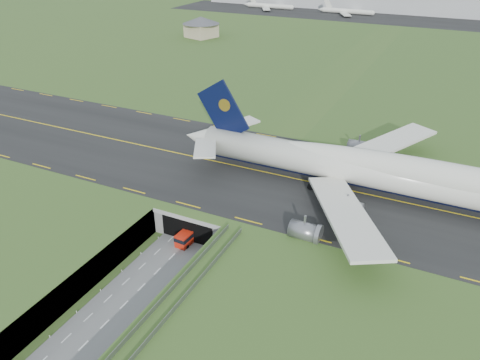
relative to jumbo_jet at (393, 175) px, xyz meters
The scene contains 10 objects.
ground 50.28m from the jumbo_jet, 136.83° to the right, with size 900.00×900.00×0.00m, color #325421.
airfield_deck 49.66m from the jumbo_jet, 136.83° to the right, with size 800.00×800.00×6.00m, color gray.
trench_road 55.53m from the jumbo_jet, 131.05° to the right, with size 12.00×75.00×0.20m, color slate.
taxiway 36.10m from the jumbo_jet, behind, with size 800.00×44.00×0.18m, color black.
tunnel_portal 40.28m from the jumbo_jet, 154.87° to the right, with size 17.00×22.30×6.00m.
guideway 58.39m from the jumbo_jet, 115.12° to the right, with size 3.00×53.00×7.05m.
jumbo_jet is the anchor object (origin of this frame).
shuttle_tram 44.75m from the jumbo_jet, 144.39° to the right, with size 2.97×6.93×2.79m.
service_building 179.59m from the jumbo_jet, 133.07° to the left, with size 24.61×24.61×10.75m.
cargo_terminal 268.40m from the jumbo_jet, 97.67° to the left, with size 320.00×67.00×15.60m.
Camera 1 is at (44.58, -59.00, 57.31)m, focal length 35.00 mm.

